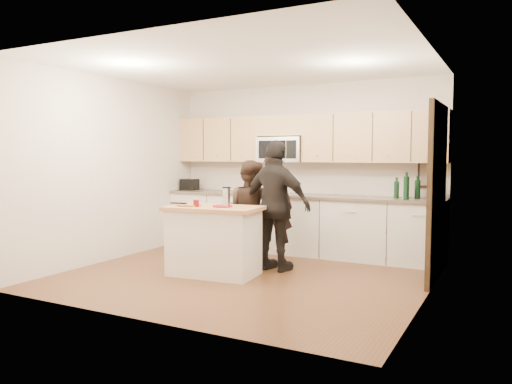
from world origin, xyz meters
The scene contains 21 objects.
floor centered at (0.00, 0.00, 0.00)m, with size 4.50×4.50×0.00m, color brown.
room_shell centered at (0.00, 0.00, 1.73)m, with size 4.52×4.02×2.71m.
back_cabinetry centered at (0.00, 1.69, 0.47)m, with size 4.50×0.66×0.94m.
upper_cabinetry centered at (0.03, 1.83, 1.84)m, with size 4.50×0.33×0.75m.
microwave centered at (-0.31, 1.80, 1.65)m, with size 0.76×0.41×0.40m.
doorway centered at (2.23, 0.90, 1.16)m, with size 0.06×1.25×2.20m.
framed_picture centered at (1.95, 1.98, 1.28)m, with size 0.30×0.03×0.38m.
dish_towel centered at (-0.95, 1.50, 0.80)m, with size 0.34×0.60×0.48m.
island centered at (-0.38, -0.17, 0.45)m, with size 1.26×0.81×0.90m.
red_plate centered at (-0.25, -0.16, 0.91)m, with size 0.26×0.26×0.02m, color maroon.
box_grater centered at (-0.22, -0.11, 1.04)m, with size 0.09×0.06×0.24m.
drink_glass centered at (-0.55, -0.31, 0.94)m, with size 0.07×0.07×0.09m, color maroon.
cutting_board centered at (-0.67, -0.29, 0.91)m, with size 0.26×0.19×0.02m, color #BC7D4E.
tongs centered at (-0.87, -0.26, 0.93)m, with size 0.23×0.03×0.02m, color black.
knife centered at (-0.68, -0.40, 0.92)m, with size 0.22×0.02×0.01m, color silver.
toaster centered at (-2.05, 1.67, 1.04)m, with size 0.28×0.22×0.20m.
bottle_cluster centered at (1.77, 1.67, 1.11)m, with size 0.56×0.35×0.39m.
orchid centered at (2.10, 1.72, 1.17)m, with size 0.25×0.20×0.45m, color #366729.
woman_left centered at (-0.06, 0.93, 0.80)m, with size 0.58×0.38×1.60m, color black.
woman_center centered at (-0.29, 0.66, 0.74)m, with size 0.72×0.56×1.49m, color #312118.
woman_right centered at (0.23, 0.44, 0.88)m, with size 1.03×0.43×1.77m, color black.
Camera 1 is at (3.09, -5.60, 1.57)m, focal length 35.00 mm.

